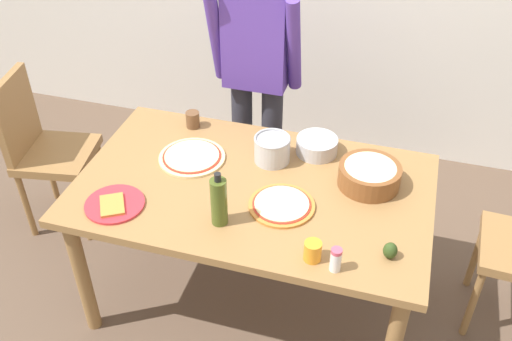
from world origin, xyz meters
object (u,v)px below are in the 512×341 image
at_px(plate_with_slice, 114,204).
at_px(avocado, 390,251).
at_px(popcorn_bowl, 370,173).
at_px(salt_shaker, 336,260).
at_px(chair_wooden_left, 42,145).
at_px(mixing_bowl_steel, 317,146).
at_px(steel_pot, 272,149).
at_px(dining_table, 253,201).
at_px(pizza_cooked_on_tray, 282,205).
at_px(cup_orange, 313,251).
at_px(olive_oil_bottle, 219,201).
at_px(cup_small_brown, 193,120).
at_px(pizza_raw_on_board, 192,157).
at_px(person_cook, 257,69).

height_order(plate_with_slice, avocado, avocado).
relative_size(popcorn_bowl, salt_shaker, 2.64).
xyz_separation_m(chair_wooden_left, mixing_bowl_steel, (1.54, 0.06, 0.26)).
relative_size(popcorn_bowl, steel_pot, 1.61).
relative_size(popcorn_bowl, mixing_bowl_steel, 1.40).
height_order(dining_table, pizza_cooked_on_tray, pizza_cooked_on_tray).
distance_m(cup_orange, salt_shaker, 0.10).
bearing_deg(plate_with_slice, olive_oil_bottle, 3.92).
xyz_separation_m(plate_with_slice, cup_orange, (0.89, -0.07, 0.03)).
bearing_deg(cup_small_brown, popcorn_bowl, -13.28).
bearing_deg(steel_pot, plate_with_slice, -137.82).
height_order(pizza_cooked_on_tray, steel_pot, steel_pot).
distance_m(mixing_bowl_steel, cup_small_brown, 0.66).
bearing_deg(cup_orange, chair_wooden_left, 159.00).
relative_size(pizza_raw_on_board, olive_oil_bottle, 1.25).
bearing_deg(salt_shaker, popcorn_bowl, 84.58).
distance_m(plate_with_slice, steel_pot, 0.77).
height_order(popcorn_bowl, mixing_bowl_steel, popcorn_bowl).
relative_size(dining_table, pizza_raw_on_board, 5.01).
height_order(person_cook, salt_shaker, person_cook).
height_order(chair_wooden_left, steel_pot, chair_wooden_left).
bearing_deg(olive_oil_bottle, dining_table, 76.66).
xyz_separation_m(plate_with_slice, steel_pot, (0.57, 0.51, 0.06)).
distance_m(plate_with_slice, cup_small_brown, 0.69).
xyz_separation_m(popcorn_bowl, steel_pot, (-0.47, 0.05, 0.00)).
relative_size(person_cook, olive_oil_bottle, 6.33).
height_order(pizza_raw_on_board, olive_oil_bottle, olive_oil_bottle).
distance_m(chair_wooden_left, plate_with_slice, 1.00).
xyz_separation_m(popcorn_bowl, cup_orange, (-0.15, -0.53, -0.02)).
distance_m(pizza_raw_on_board, popcorn_bowl, 0.84).
xyz_separation_m(chair_wooden_left, olive_oil_bottle, (1.26, -0.54, 0.33)).
xyz_separation_m(dining_table, cup_orange, (0.35, -0.37, 0.13)).
bearing_deg(person_cook, plate_with_slice, -107.46).
bearing_deg(plate_with_slice, mixing_bowl_steel, 39.91).
xyz_separation_m(cup_orange, cup_small_brown, (-0.79, 0.75, 0.00)).
distance_m(steel_pot, cup_small_brown, 0.50).
distance_m(steel_pot, salt_shaker, 0.74).
relative_size(dining_table, mixing_bowl_steel, 8.00).
height_order(cup_orange, salt_shaker, salt_shaker).
distance_m(person_cook, chair_wooden_left, 1.28).
relative_size(plate_with_slice, cup_small_brown, 3.06).
xyz_separation_m(person_cook, mixing_bowl_steel, (0.43, -0.42, -0.14)).
distance_m(pizza_cooked_on_tray, olive_oil_bottle, 0.30).
relative_size(popcorn_bowl, avocado, 4.00).
bearing_deg(pizza_raw_on_board, cup_small_brown, 110.14).
bearing_deg(chair_wooden_left, pizza_raw_on_board, -9.17).
bearing_deg(plate_with_slice, dining_table, 29.33).
bearing_deg(steel_pot, avocado, -38.64).
height_order(mixing_bowl_steel, salt_shaker, salt_shaker).
relative_size(dining_table, cup_orange, 18.82).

